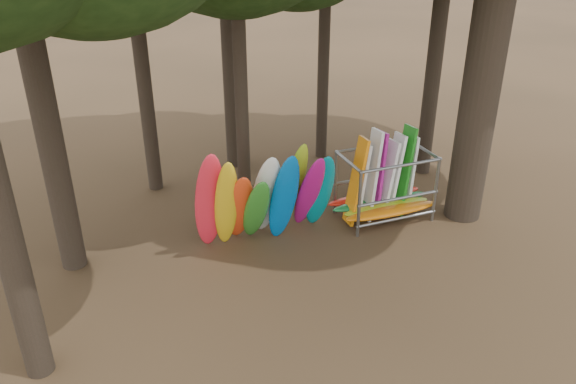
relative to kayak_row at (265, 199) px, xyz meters
name	(u,v)px	position (x,y,z in m)	size (l,w,h in m)	color
ground	(322,262)	(1.06, -1.39, -1.36)	(120.00, 120.00, 0.00)	#47331E
kayak_row	(265,199)	(0.00, 0.00, 0.00)	(3.87, 2.04, 3.16)	red
storage_rack	(384,188)	(3.75, 0.22, -0.42)	(3.14, 1.56, 2.71)	slate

